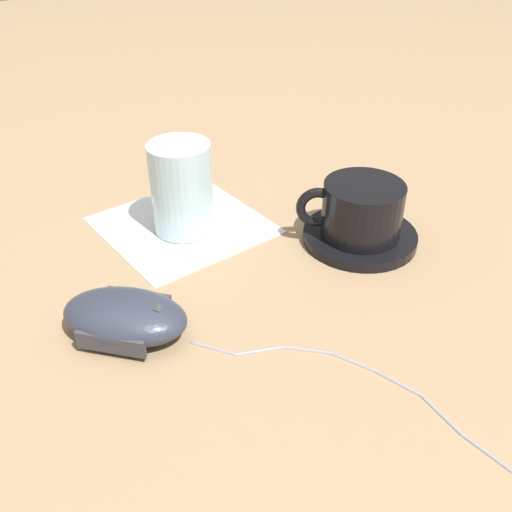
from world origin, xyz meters
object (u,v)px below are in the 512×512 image
object	(u,v)px
computer_mouse	(125,316)
drinking_glass	(182,188)
coffee_cup	(360,210)
saucer	(360,236)

from	to	relation	value
computer_mouse	drinking_glass	world-z (taller)	drinking_glass
coffee_cup	drinking_glass	bearing A→B (deg)	-47.86
drinking_glass	coffee_cup	bearing A→B (deg)	132.14
computer_mouse	saucer	bearing A→B (deg)	173.37
saucer	coffee_cup	bearing A→B (deg)	-2.18
coffee_cup	computer_mouse	size ratio (longest dim) A/B	0.77
coffee_cup	drinking_glass	world-z (taller)	drinking_glass
saucer	drinking_glass	size ratio (longest dim) A/B	1.23
saucer	computer_mouse	size ratio (longest dim) A/B	0.95
saucer	computer_mouse	bearing A→B (deg)	-6.63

